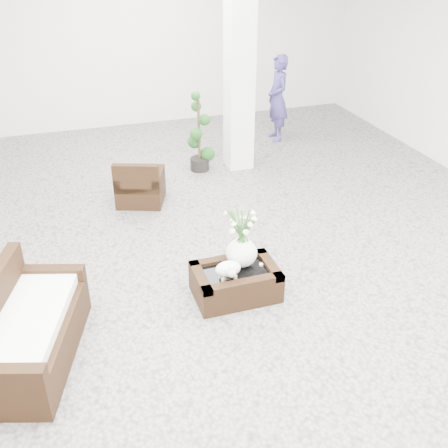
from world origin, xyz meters
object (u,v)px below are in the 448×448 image
object	(u,v)px
armchair	(140,180)
loveseat	(28,324)
coffee_table	(236,283)
topiary	(199,132)

from	to	relation	value
armchair	loveseat	xyz separation A→B (m)	(-1.55, -2.92, 0.06)
armchair	loveseat	world-z (taller)	loveseat
coffee_table	topiary	world-z (taller)	topiary
armchair	loveseat	distance (m)	3.30
armchair	topiary	xyz separation A→B (m)	(1.13, 0.85, 0.30)
coffee_table	topiary	xyz separation A→B (m)	(0.57, 3.44, 0.49)
coffee_table	armchair	size ratio (longest dim) A/B	1.31
topiary	loveseat	bearing A→B (deg)	-125.38
loveseat	topiary	distance (m)	4.63
armchair	coffee_table	bearing A→B (deg)	122.37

